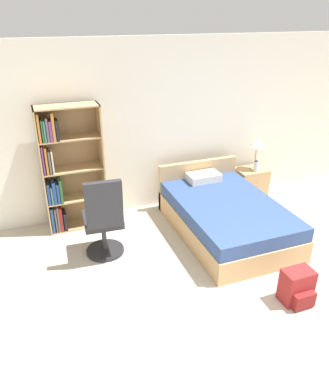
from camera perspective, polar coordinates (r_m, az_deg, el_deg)
name	(u,v)px	position (r m, az deg, el deg)	size (l,w,h in m)	color
ground_plane	(290,344)	(4.08, 18.54, -21.14)	(14.00, 14.00, 0.00)	#BCB29E
wall_back	(170,126)	(5.85, 0.79, 10.05)	(9.00, 0.06, 2.60)	silver
bookshelf	(64,171)	(5.39, -15.02, 3.07)	(0.84, 0.33, 1.80)	tan
bed	(224,215)	(5.43, 9.09, -3.49)	(1.31, 2.04, 0.76)	tan
office_chair	(104,221)	(4.74, -9.25, -4.32)	(0.51, 0.59, 1.14)	#232326
nightstand	(250,183)	(6.55, 12.95, 1.38)	(0.51, 0.41, 0.50)	tan
table_lamp	(257,143)	(6.32, 13.93, 7.20)	(0.25, 0.25, 0.56)	tan
water_bottle	(256,166)	(6.35, 13.77, 3.83)	(0.08, 0.08, 0.19)	silver
backpack_red	(297,287)	(4.44, 19.57, -13.51)	(0.33, 0.30, 0.39)	maroon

